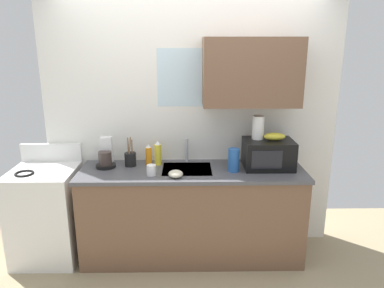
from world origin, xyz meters
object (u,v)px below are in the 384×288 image
utensil_crock (130,159)px  dish_soap_bottle_orange (149,155)px  stove_range (47,213)px  cereal_canister (234,160)px  small_bowl (176,174)px  paper_towel_roll (258,128)px  mug_white (151,170)px  microwave (268,154)px  dish_soap_bottle_yellow (158,154)px  banana_bunch (275,137)px  coffee_maker (106,156)px

utensil_crock → dish_soap_bottle_orange: bearing=12.1°
utensil_crock → stove_range: bearing=-171.8°
cereal_canister → small_bowl: 0.56m
utensil_crock → small_bowl: bearing=-35.7°
paper_towel_roll → mug_white: size_ratio=2.32×
microwave → utensil_crock: size_ratio=1.59×
dish_soap_bottle_yellow → dish_soap_bottle_orange: bearing=177.3°
stove_range → paper_towel_roll: paper_towel_roll is taller
stove_range → paper_towel_roll: (2.03, 0.10, 0.82)m
mug_white → utensil_crock: (-0.23, 0.26, 0.02)m
banana_bunch → small_bowl: 0.99m
microwave → dish_soap_bottle_orange: (-1.14, 0.11, -0.04)m
banana_bunch → mug_white: 1.18m
dish_soap_bottle_yellow → small_bowl: (0.18, -0.35, -0.08)m
stove_range → mug_white: 1.15m
microwave → paper_towel_roll: bearing=152.6°
microwave → banana_bunch: size_ratio=2.30×
dish_soap_bottle_yellow → small_bowl: 0.40m
stove_range → mug_white: (1.04, -0.14, 0.49)m
mug_white → banana_bunch: bearing=9.5°
small_bowl → coffee_maker: bearing=155.5°
microwave → cereal_canister: size_ratio=2.13×
dish_soap_bottle_orange → coffee_maker: bearing=-173.1°
cereal_canister → dish_soap_bottle_yellow: bearing=164.1°
coffee_maker → cereal_canister: (1.21, -0.16, 0.00)m
coffee_maker → dish_soap_bottle_orange: bearing=6.9°
coffee_maker → small_bowl: (0.68, -0.31, -0.07)m
paper_towel_roll → coffee_maker: size_ratio=0.79×
cereal_canister → mug_white: (-0.75, -0.09, -0.06)m
cereal_canister → utensil_crock: utensil_crock is taller
mug_white → utensil_crock: 0.34m
microwave → utensil_crock: bearing=176.9°
dish_soap_bottle_orange → small_bowl: bearing=-52.7°
coffee_maker → dish_soap_bottle_orange: size_ratio=1.35×
coffee_maker → dish_soap_bottle_yellow: coffee_maker is taller
cereal_canister → mug_white: 0.76m
banana_bunch → paper_towel_roll: (-0.15, 0.05, 0.08)m
dish_soap_bottle_yellow → small_bowl: size_ratio=1.83×
coffee_maker → stove_range: bearing=-169.8°
dish_soap_bottle_orange → utensil_crock: size_ratio=0.71×
stove_range → microwave: 2.20m
paper_towel_roll → utensil_crock: 1.25m
coffee_maker → mug_white: coffee_maker is taller
banana_bunch → small_bowl: bearing=-164.8°
banana_bunch → mug_white: (-1.14, -0.19, -0.26)m
microwave → paper_towel_roll: paper_towel_roll is taller
microwave → banana_bunch: 0.18m
microwave → utensil_crock: (-1.32, 0.07, -0.06)m
cereal_canister → banana_bunch: bearing=14.4°
utensil_crock → small_bowl: utensil_crock is taller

